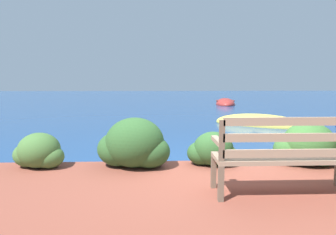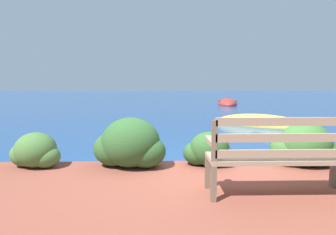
{
  "view_description": "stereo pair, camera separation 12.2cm",
  "coord_description": "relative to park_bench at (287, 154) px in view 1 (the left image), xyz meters",
  "views": [
    {
      "loc": [
        -1.01,
        -4.79,
        1.53
      ],
      "look_at": [
        -0.65,
        4.56,
        0.38
      ],
      "focal_mm": 32.0,
      "sensor_mm": 36.0,
      "label": 1
    },
    {
      "loc": [
        -0.89,
        -4.8,
        1.53
      ],
      "look_at": [
        -0.65,
        4.56,
        0.38
      ],
      "focal_mm": 32.0,
      "sensor_mm": 36.0,
      "label": 2
    }
  ],
  "objects": [
    {
      "name": "rowboat_nearest",
      "position": [
        2.04,
        6.72,
        -0.65
      ],
      "size": [
        3.11,
        2.43,
        0.71
      ],
      "rotation": [
        0.0,
        0.0,
        2.57
      ],
      "color": "#DBC64C",
      "rests_on": "ground_plane"
    },
    {
      "name": "hedge_clump_far_left",
      "position": [
        -3.27,
        1.23,
        -0.25
      ],
      "size": [
        0.79,
        0.57,
        0.53
      ],
      "color": "#426B33",
      "rests_on": "patio_terrace"
    },
    {
      "name": "hedge_clump_left",
      "position": [
        -1.83,
        1.21,
        -0.16
      ],
      "size": [
        1.12,
        0.8,
        0.76
      ],
      "color": "#2D5628",
      "rests_on": "patio_terrace"
    },
    {
      "name": "park_bench",
      "position": [
        0.0,
        0.0,
        0.0
      ],
      "size": [
        1.64,
        0.48,
        0.93
      ],
      "rotation": [
        0.0,
        0.0,
        -0.11
      ],
      "color": "brown",
      "rests_on": "patio_terrace"
    },
    {
      "name": "hedge_clump_right",
      "position": [
        0.86,
        1.2,
        -0.19
      ],
      "size": [
        1.0,
        0.72,
        0.68
      ],
      "color": "#38662D",
      "rests_on": "patio_terrace"
    },
    {
      "name": "ground_plane",
      "position": [
        -0.47,
        1.52,
        -0.71
      ],
      "size": [
        80.0,
        80.0,
        0.0
      ],
      "color": "navy"
    },
    {
      "name": "hedge_clump_centre",
      "position": [
        -0.61,
        1.25,
        -0.26
      ],
      "size": [
        0.78,
        0.56,
        0.53
      ],
      "color": "#2D5628",
      "rests_on": "patio_terrace"
    },
    {
      "name": "rowboat_mid",
      "position": [
        2.92,
        15.63,
        -0.64
      ],
      "size": [
        1.54,
        2.71,
        0.72
      ],
      "rotation": [
        0.0,
        0.0,
        4.56
      ],
      "color": "#9E2D28",
      "rests_on": "ground_plane"
    }
  ]
}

